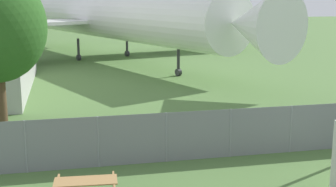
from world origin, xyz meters
TOP-DOWN VIEW (x-y plane):
  - perimeter_fence at (-0.00, 11.27)m, footprint 56.07×0.07m
  - airplane at (-1.86, 40.41)m, footprint 33.76×42.05m

SIDE VIEW (x-z plane):
  - perimeter_fence at x=0.00m, z-range 0.00..1.92m
  - airplane at x=-1.86m, z-range -2.37..11.01m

